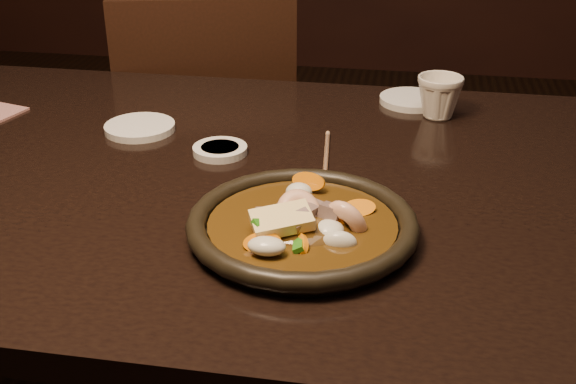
% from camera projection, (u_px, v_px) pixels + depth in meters
% --- Properties ---
extents(table, '(1.60, 0.90, 0.75)m').
position_uv_depth(table, '(226.00, 214.00, 1.14)').
color(table, black).
rests_on(table, floor).
extents(chair, '(0.52, 0.52, 0.90)m').
position_uv_depth(chair, '(211.00, 153.00, 1.81)').
color(chair, black).
rests_on(chair, floor).
extents(plate, '(0.30, 0.30, 0.03)m').
position_uv_depth(plate, '(302.00, 226.00, 0.93)').
color(plate, black).
rests_on(plate, table).
extents(stirfry, '(0.17, 0.21, 0.07)m').
position_uv_depth(stirfry, '(305.00, 223.00, 0.92)').
color(stirfry, '#39230A').
rests_on(stirfry, plate).
extents(soy_dish, '(0.09, 0.09, 0.01)m').
position_uv_depth(soy_dish, '(220.00, 150.00, 1.17)').
color(soy_dish, silver).
rests_on(soy_dish, table).
extents(saucer_left, '(0.12, 0.12, 0.01)m').
position_uv_depth(saucer_left, '(140.00, 127.00, 1.25)').
color(saucer_left, silver).
rests_on(saucer_left, table).
extents(saucer_right, '(0.12, 0.12, 0.01)m').
position_uv_depth(saucer_right, '(411.00, 100.00, 1.38)').
color(saucer_right, silver).
rests_on(saucer_right, table).
extents(tea_cup, '(0.09, 0.09, 0.08)m').
position_uv_depth(tea_cup, '(439.00, 96.00, 1.30)').
color(tea_cup, beige).
rests_on(tea_cup, table).
extents(chopsticks, '(0.03, 0.26, 0.01)m').
position_uv_depth(chopsticks, '(326.00, 164.00, 1.12)').
color(chopsticks, tan).
rests_on(chopsticks, table).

